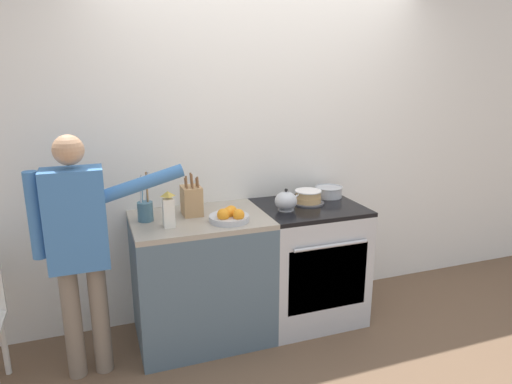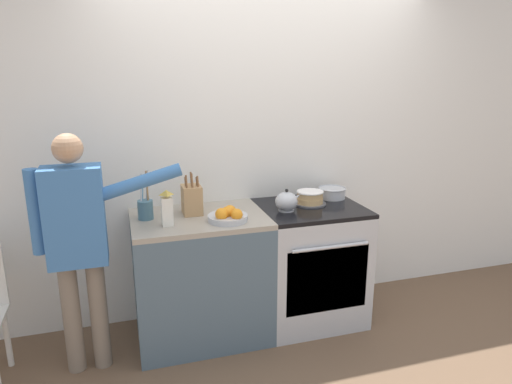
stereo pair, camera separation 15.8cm
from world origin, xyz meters
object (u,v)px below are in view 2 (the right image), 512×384
layer_cake (310,198)px  knife_block (192,199)px  person_baker (78,236)px  fruit_bowl (228,216)px  tea_kettle (287,201)px  utensil_crock (145,208)px  stove_range (309,263)px  milk_carton (167,209)px  mixing_bowl (332,193)px

layer_cake → knife_block: (-0.88, 0.03, 0.06)m
person_baker → fruit_bowl: bearing=-8.3°
tea_kettle → utensil_crock: utensil_crock is taller
knife_block → person_baker: size_ratio=0.20×
fruit_bowl → person_baker: 0.93m
stove_range → person_baker: person_baker is taller
fruit_bowl → milk_carton: size_ratio=1.13×
milk_carton → person_baker: 0.55m
knife_block → mixing_bowl: bearing=4.2°
fruit_bowl → milk_carton: 0.40m
layer_cake → milk_carton: bearing=-170.6°
tea_kettle → utensil_crock: (-0.97, 0.10, 0.01)m
utensil_crock → milk_carton: 0.22m
layer_cake → utensil_crock: bearing=-179.9°
mixing_bowl → milk_carton: 1.33m
stove_range → knife_block: size_ratio=3.02×
stove_range → milk_carton: (-1.05, -0.12, 0.56)m
tea_kettle → knife_block: knife_block is taller
stove_range → tea_kettle: 0.56m
layer_cake → person_baker: (-1.60, -0.23, -0.04)m
stove_range → mixing_bowl: bearing=33.0°
stove_range → mixing_bowl: mixing_bowl is taller
utensil_crock → tea_kettle: bearing=-5.8°
milk_carton → layer_cake: bearing=9.4°
fruit_bowl → stove_range: bearing=13.2°
fruit_bowl → person_baker: bearing=-178.9°
tea_kettle → mixing_bowl: tea_kettle is taller
stove_range → person_baker: (-1.59, -0.17, 0.45)m
tea_kettle → fruit_bowl: (-0.45, -0.11, -0.03)m
mixing_bowl → person_baker: person_baker is taller
mixing_bowl → milk_carton: (-1.30, -0.28, 0.07)m
stove_range → milk_carton: bearing=-173.4°
tea_kettle → utensil_crock: size_ratio=0.58×
stove_range → knife_block: (-0.86, 0.08, 0.55)m
knife_block → utensil_crock: (-0.32, -0.03, -0.03)m
stove_range → milk_carton: milk_carton is taller
tea_kettle → knife_block: 0.67m
utensil_crock → person_baker: size_ratio=0.22×
layer_cake → mixing_bowl: bearing=24.5°
knife_block → person_baker: person_baker is taller
tea_kettle → stove_range: bearing=12.4°
utensil_crock → fruit_bowl: size_ratio=1.28×
person_baker → stove_range: bearing=-3.2°
stove_range → knife_block: 1.03m
layer_cake → tea_kettle: (-0.22, -0.10, 0.02)m
stove_range → knife_block: knife_block is taller
stove_range → milk_carton: size_ratio=3.80×
mixing_bowl → utensil_crock: bearing=-175.7°
stove_range → utensil_crock: (-1.18, 0.05, 0.52)m
knife_block → milk_carton: 0.28m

